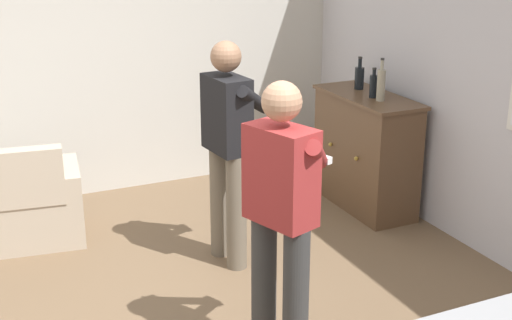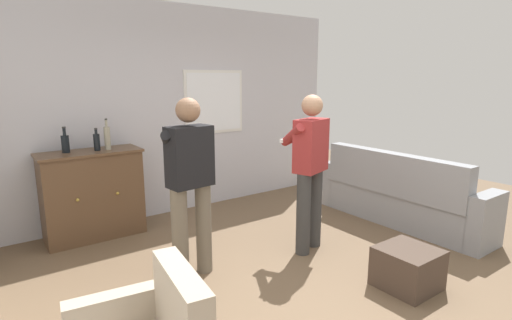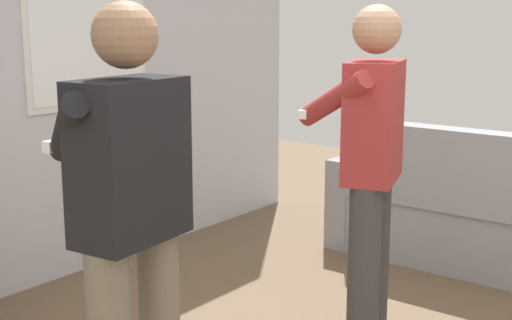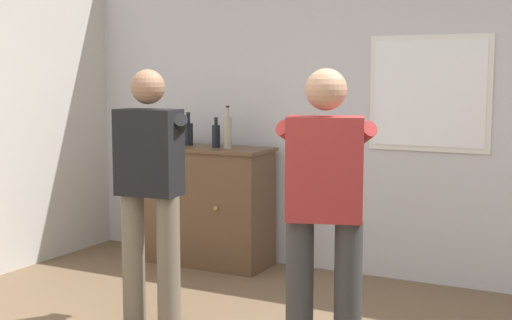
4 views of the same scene
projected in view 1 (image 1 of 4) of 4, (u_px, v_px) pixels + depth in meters
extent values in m
cube|color=silver|center=(511.00, 78.00, 5.09)|extent=(5.20, 0.12, 2.80)
cube|color=beige|center=(65.00, 46.00, 6.32)|extent=(0.12, 5.20, 2.80)
cube|color=#B2A38E|center=(26.00, 217.00, 5.74)|extent=(0.72, 0.72, 0.40)
cube|color=#B2A38E|center=(20.00, 178.00, 5.36)|extent=(0.23, 0.65, 0.45)
cube|color=#B2A38E|center=(74.00, 200.00, 5.81)|extent=(0.65, 0.21, 0.60)
cube|color=brown|center=(365.00, 153.00, 6.32)|extent=(1.08, 0.44, 1.00)
cube|color=brown|center=(368.00, 97.00, 6.16)|extent=(1.12, 0.48, 0.03)
sphere|color=#B79338|center=(330.00, 144.00, 6.40)|extent=(0.04, 0.04, 0.04)
sphere|color=#B79338|center=(356.00, 158.00, 6.03)|extent=(0.04, 0.04, 0.04)
cylinder|color=black|center=(359.00, 78.00, 6.34)|extent=(0.08, 0.08, 0.19)
cylinder|color=black|center=(360.00, 63.00, 6.29)|extent=(0.03, 0.03, 0.08)
cylinder|color=#262626|center=(360.00, 58.00, 6.28)|extent=(0.04, 0.04, 0.02)
cylinder|color=gray|center=(381.00, 85.00, 5.92)|extent=(0.07, 0.07, 0.26)
cylinder|color=gray|center=(382.00, 65.00, 5.87)|extent=(0.03, 0.03, 0.08)
cylinder|color=#262626|center=(383.00, 59.00, 5.85)|extent=(0.03, 0.03, 0.02)
cylinder|color=black|center=(374.00, 86.00, 6.04)|extent=(0.07, 0.07, 0.19)
cylinder|color=black|center=(374.00, 72.00, 6.00)|extent=(0.03, 0.03, 0.05)
cylinder|color=#262626|center=(375.00, 69.00, 5.99)|extent=(0.04, 0.04, 0.02)
cylinder|color=#6B6051|center=(220.00, 201.00, 5.42)|extent=(0.15, 0.15, 0.88)
cylinder|color=#6B6051|center=(236.00, 213.00, 5.21)|extent=(0.15, 0.15, 0.88)
cube|color=black|center=(227.00, 114.00, 5.08)|extent=(0.42, 0.26, 0.55)
sphere|color=#8C664C|center=(226.00, 56.00, 4.95)|extent=(0.22, 0.22, 0.22)
cylinder|color=black|center=(238.00, 93.00, 5.22)|extent=(0.30, 0.42, 0.29)
cylinder|color=black|center=(254.00, 100.00, 5.03)|extent=(0.36, 0.39, 0.29)
cube|color=white|center=(265.00, 105.00, 5.23)|extent=(0.15, 0.05, 0.04)
cylinder|color=#383838|center=(264.00, 283.00, 4.21)|extent=(0.15, 0.15, 0.88)
cylinder|color=#383838|center=(296.00, 299.00, 4.03)|extent=(0.15, 0.15, 0.88)
cube|color=#9E2D2D|center=(281.00, 175.00, 3.89)|extent=(0.45, 0.34, 0.55)
sphere|color=tan|center=(282.00, 101.00, 3.75)|extent=(0.22, 0.22, 0.22)
cylinder|color=#9E2D2D|center=(287.00, 145.00, 4.03)|extent=(0.21, 0.44, 0.29)
cylinder|color=#9E2D2D|center=(317.00, 155.00, 3.87)|extent=(0.41, 0.33, 0.29)
cube|color=white|center=(320.00, 158.00, 4.09)|extent=(0.15, 0.09, 0.04)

